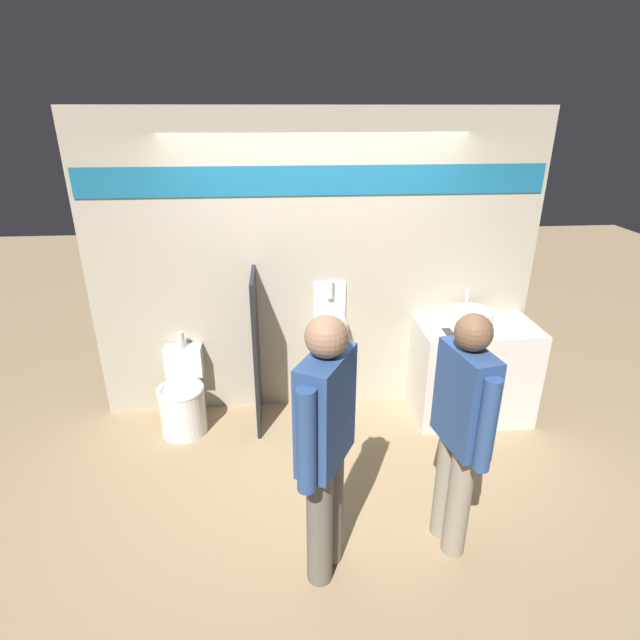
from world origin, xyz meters
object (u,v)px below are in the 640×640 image
(person_in_vest, at_px, (461,427))
(person_with_lanyard, at_px, (326,443))
(sink_basin, at_px, (471,317))
(cell_phone, at_px, (448,332))
(toilet, at_px, (183,400))
(urinal_near_counter, at_px, (331,330))

(person_in_vest, relative_size, person_with_lanyard, 0.96)
(sink_basin, xyz_separation_m, person_with_lanyard, (-1.46, -1.67, -0.02))
(sink_basin, distance_m, person_in_vest, 1.66)
(cell_phone, distance_m, toilet, 2.40)
(urinal_near_counter, relative_size, person_with_lanyard, 0.74)
(cell_phone, height_order, person_in_vest, person_in_vest)
(toilet, xyz_separation_m, person_in_vest, (1.95, -1.45, 0.62))
(cell_phone, relative_size, person_with_lanyard, 0.08)
(sink_basin, relative_size, toilet, 0.46)
(person_in_vest, bearing_deg, sink_basin, -32.62)
(urinal_near_counter, height_order, person_with_lanyard, person_with_lanyard)
(person_in_vest, distance_m, person_with_lanyard, 0.85)
(person_with_lanyard, bearing_deg, cell_phone, -10.32)
(cell_phone, distance_m, urinal_near_counter, 1.02)
(urinal_near_counter, xyz_separation_m, person_in_vest, (0.61, -1.63, 0.06))
(cell_phone, distance_m, person_in_vest, 1.39)
(toilet, bearing_deg, sink_basin, 1.81)
(cell_phone, distance_m, person_with_lanyard, 1.91)
(sink_basin, xyz_separation_m, cell_phone, (-0.26, -0.19, -0.05))
(sink_basin, height_order, cell_phone, sink_basin)
(person_in_vest, bearing_deg, urinal_near_counter, 10.20)
(sink_basin, relative_size, person_with_lanyard, 0.23)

